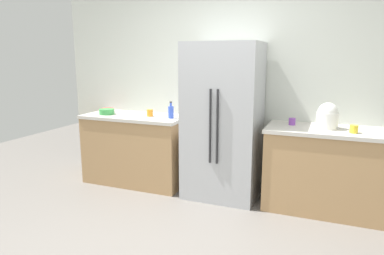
# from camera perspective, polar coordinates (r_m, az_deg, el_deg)

# --- Properties ---
(ground_plane) EXTENTS (9.49, 9.49, 0.00)m
(ground_plane) POSITION_cam_1_polar(r_m,az_deg,el_deg) (3.14, -3.01, -20.01)
(ground_plane) COLOR slate
(kitchen_back_panel) EXTENTS (4.74, 0.10, 3.01)m
(kitchen_back_panel) POSITION_cam_1_polar(r_m,az_deg,el_deg) (4.37, 6.88, 9.66)
(kitchen_back_panel) COLOR silver
(kitchen_back_panel) RESTS_ON ground_plane
(counter_left) EXTENTS (1.34, 0.65, 0.90)m
(counter_left) POSITION_cam_1_polar(r_m,az_deg,el_deg) (4.65, -9.04, -3.43)
(counter_left) COLOR tan
(counter_left) RESTS_ON ground_plane
(counter_right) EXTENTS (1.53, 0.65, 0.90)m
(counter_right) POSITION_cam_1_polar(r_m,az_deg,el_deg) (4.03, 22.82, -6.58)
(counter_right) COLOR tan
(counter_right) RESTS_ON ground_plane
(refrigerator) EXTENTS (0.84, 0.67, 1.80)m
(refrigerator) POSITION_cam_1_polar(r_m,az_deg,el_deg) (4.06, 5.05, 0.98)
(refrigerator) COLOR #B2B5BA
(refrigerator) RESTS_ON ground_plane
(rice_cooker) EXTENTS (0.22, 0.22, 0.27)m
(rice_cooker) POSITION_cam_1_polar(r_m,az_deg,el_deg) (3.90, 21.23, 1.70)
(rice_cooker) COLOR white
(rice_cooker) RESTS_ON counter_right
(bottle_a) EXTENTS (0.07, 0.07, 0.21)m
(bottle_a) POSITION_cam_1_polar(r_m,az_deg,el_deg) (4.26, -3.47, 2.56)
(bottle_a) COLOR blue
(bottle_a) RESTS_ON counter_left
(cup_a) EXTENTS (0.08, 0.08, 0.08)m
(cup_a) POSITION_cam_1_polar(r_m,az_deg,el_deg) (3.79, 24.89, -0.23)
(cup_a) COLOR yellow
(cup_a) RESTS_ON counter_right
(cup_b) EXTENTS (0.08, 0.08, 0.09)m
(cup_b) POSITION_cam_1_polar(r_m,az_deg,el_deg) (4.44, -6.89, 2.39)
(cup_b) COLOR orange
(cup_b) RESTS_ON counter_left
(cup_c) EXTENTS (0.07, 0.07, 0.08)m
(cup_c) POSITION_cam_1_polar(r_m,az_deg,el_deg) (4.00, 16.01, 0.94)
(cup_c) COLOR purple
(cup_c) RESTS_ON counter_right
(bowl_a) EXTENTS (0.16, 0.16, 0.05)m
(bowl_a) POSITION_cam_1_polar(r_m,az_deg,el_deg) (4.89, -13.62, 2.79)
(bowl_a) COLOR red
(bowl_a) RESTS_ON counter_left
(bowl_b) EXTENTS (0.20, 0.20, 0.07)m
(bowl_b) POSITION_cam_1_polar(r_m,az_deg,el_deg) (4.69, -13.73, 2.53)
(bowl_b) COLOR green
(bowl_b) RESTS_ON counter_left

